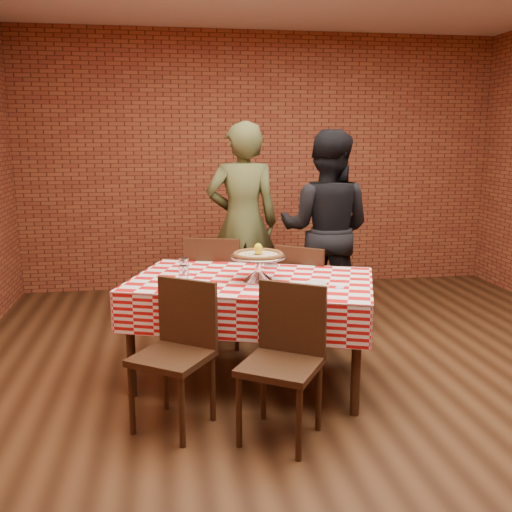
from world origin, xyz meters
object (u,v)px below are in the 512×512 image
Objects in this scene: water_glass_left at (183,273)px; chair_near_right at (280,366)px; water_glass_right at (184,265)px; table at (252,330)px; pizza at (258,255)px; chair_far_right at (307,296)px; pizza_stand at (258,268)px; diner_olive at (243,223)px; diner_black at (326,230)px; chair_far_left at (217,289)px; condiment_caddy at (271,260)px; chair_near_left at (172,358)px.

chair_near_right is at bearing -59.35° from water_glass_left.
table is at bearing -30.49° from water_glass_right.
pizza reaches higher than chair_far_right.
pizza is at bearing 0.00° from pizza_stand.
chair_far_right is at bearing 50.49° from pizza.
diner_olive is at bearing 120.11° from chair_near_right.
chair_far_right is 0.49× the size of diner_black.
diner_olive is (0.09, 1.48, 0.00)m from pizza.
chair_far_left is (0.30, 0.81, -0.34)m from water_glass_left.
diner_olive is (0.60, 1.41, 0.13)m from water_glass_left.
water_glass_right is at bearing 147.09° from pizza.
pizza reaches higher than pizza_stand.
diner_olive reaches higher than water_glass_left.
condiment_caddy reaches higher than water_glass_right.
pizza_stand is at bearing 88.16° from diner_olive.
table is at bearing 86.44° from diner_olive.
pizza is 0.19× the size of diner_black.
water_glass_right is at bearing 86.87° from water_glass_left.
condiment_caddy is (0.65, -0.00, 0.02)m from water_glass_right.
table is at bearing -107.19° from condiment_caddy.
chair_far_left is at bearing 101.74° from table.
pizza is (0.04, -0.05, 0.56)m from table.
chair_near_right reaches higher than chair_far_right.
table is 4.74× the size of pizza.
pizza is at bearing 80.69° from diner_black.
chair_near_left is 0.94× the size of chair_far_left.
water_glass_right is 0.65m from condiment_caddy.
pizza_stand reaches higher than condiment_caddy.
chair_near_left is at bearing -137.12° from pizza.
condiment_caddy is 0.16× the size of chair_near_left.
chair_far_left is (-0.21, 0.88, -0.46)m from pizza.
pizza_stand is 3.62× the size of water_glass_left.
chair_near_right is 0.48× the size of diner_olive.
chair_near_right reaches higher than table.
diner_olive reaches higher than chair_far_right.
pizza is 3.25× the size of water_glass_left.
pizza_stand is 0.09m from pizza.
pizza is 0.37m from condiment_caddy.
table is 0.85m from chair_far_left.
chair_near_left is at bearing 72.67° from diner_olive.
diner_black is (0.30, 0.56, 0.46)m from chair_far_right.
water_glass_right is 0.12× the size of chair_far_right.
chair_far_left is at bearing 69.33° from water_glass_left.
water_glass_right is at bearing 78.88° from chair_far_left.
table is 0.57m from pizza.
table is at bearing 127.07° from pizza_stand.
water_glass_left is at bearing 172.31° from pizza_stand.
diner_black reaches higher than water_glass_right.
diner_olive reaches higher than chair_near_right.
diner_black is (1.03, 0.30, 0.43)m from chair_far_left.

